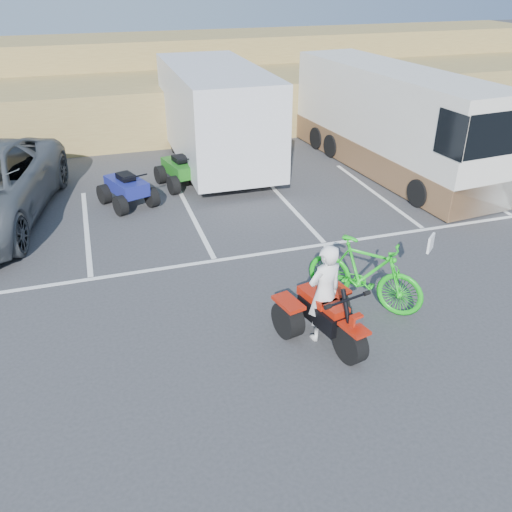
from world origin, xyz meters
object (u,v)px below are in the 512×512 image
object	(u,v)px
rv_motorhome	(390,127)
red_trike_atv	(327,341)
rider	(325,293)
green_dirt_bike	(365,273)
cargo_trailer	(216,113)
quad_atv_blue	(129,205)
quad_atv_green	(182,186)

from	to	relation	value
rv_motorhome	red_trike_atv	bearing A→B (deg)	-130.95
rider	rv_motorhome	distance (m)	9.58
rider	rv_motorhome	bearing A→B (deg)	-139.09
green_dirt_bike	cargo_trailer	world-z (taller)	cargo_trailer
quad_atv_blue	quad_atv_green	xyz separation A→B (m)	(1.68, 1.02, 0.00)
green_dirt_bike	quad_atv_blue	bearing A→B (deg)	79.13
quad_atv_blue	quad_atv_green	bearing A→B (deg)	10.51
red_trike_atv	green_dirt_bike	distance (m)	1.59
cargo_trailer	rider	bearing A→B (deg)	-92.60
rider	quad_atv_green	size ratio (longest dim) A/B	1.18
green_dirt_bike	quad_atv_blue	world-z (taller)	green_dirt_bike
cargo_trailer	quad_atv_blue	world-z (taller)	cargo_trailer
red_trike_atv	green_dirt_bike	bearing A→B (deg)	24.78
rv_motorhome	quad_atv_blue	distance (m)	8.44
cargo_trailer	quad_atv_blue	xyz separation A→B (m)	(-3.19, -2.66, -1.68)
red_trike_atv	cargo_trailer	distance (m)	10.10
red_trike_atv	cargo_trailer	xyz separation A→B (m)	(0.47, 9.95, 1.68)
rider	cargo_trailer	world-z (taller)	cargo_trailer
cargo_trailer	quad_atv_blue	size ratio (longest dim) A/B	4.32
cargo_trailer	rv_motorhome	size ratio (longest dim) A/B	0.76
rv_motorhome	quad_atv_blue	xyz separation A→B (m)	(-8.31, -0.60, -1.34)
red_trike_atv	quad_atv_green	xyz separation A→B (m)	(-1.04, 8.31, 0.00)
quad_atv_green	rider	bearing A→B (deg)	-95.92
rider	green_dirt_bike	size ratio (longest dim) A/B	0.79
red_trike_atv	cargo_trailer	bearing A→B (deg)	74.18
red_trike_atv	green_dirt_bike	xyz separation A→B (m)	(1.13, 0.88, 0.70)
rider	quad_atv_green	xyz separation A→B (m)	(-1.00, 8.16, -0.92)
rider	quad_atv_blue	size ratio (longest dim) A/B	1.19
green_dirt_bike	rv_motorhome	size ratio (longest dim) A/B	0.27
cargo_trailer	quad_atv_green	world-z (taller)	cargo_trailer
red_trike_atv	rv_motorhome	size ratio (longest dim) A/B	0.20
red_trike_atv	quad_atv_blue	bearing A→B (deg)	97.33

